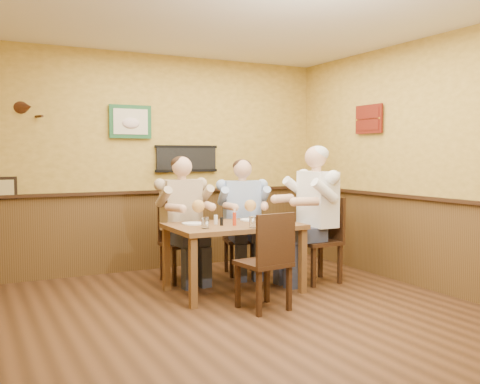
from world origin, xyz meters
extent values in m
plane|color=#372010|center=(0.00, 0.00, 0.00)|extent=(5.00, 5.00, 0.00)
cube|color=silver|center=(0.00, 0.00, 2.80)|extent=(5.00, 5.00, 0.02)
cube|color=gold|center=(0.00, 2.50, 1.40)|extent=(5.00, 0.02, 2.80)
cube|color=gold|center=(0.00, -2.50, 1.40)|extent=(5.00, 0.02, 2.80)
cube|color=gold|center=(2.50, 0.00, 1.40)|extent=(0.02, 5.00, 2.80)
cube|color=brown|center=(0.00, 2.48, 0.50)|extent=(5.00, 0.02, 1.00)
cube|color=brown|center=(2.48, 0.00, 0.50)|extent=(0.02, 5.00, 1.00)
cube|color=black|center=(0.56, 2.46, 1.45)|extent=(0.88, 0.03, 0.34)
cube|color=#1D552B|center=(-0.20, 2.46, 1.92)|extent=(0.54, 0.03, 0.42)
cube|color=black|center=(-1.70, 2.46, 1.12)|extent=(0.30, 0.03, 0.26)
cube|color=maroon|center=(2.46, 1.05, 1.95)|extent=(0.03, 0.48, 0.36)
cube|color=brown|center=(0.51, 0.95, 0.72)|extent=(1.40, 0.90, 0.05)
cube|color=brown|center=(-0.13, 0.56, 0.35)|extent=(0.07, 0.07, 0.70)
cube|color=brown|center=(1.15, 0.56, 0.35)|extent=(0.07, 0.07, 0.70)
cube|color=brown|center=(-0.13, 1.34, 0.35)|extent=(0.07, 0.07, 0.70)
cube|color=brown|center=(1.15, 1.34, 0.35)|extent=(0.07, 0.07, 0.70)
cylinder|color=silver|center=(0.08, 0.76, 0.81)|extent=(0.08, 0.08, 0.12)
cylinder|color=white|center=(0.54, 0.57, 0.81)|extent=(0.10, 0.10, 0.12)
cylinder|color=black|center=(0.87, 0.66, 0.81)|extent=(0.11, 0.11, 0.12)
cylinder|color=red|center=(0.45, 0.82, 0.83)|extent=(0.05, 0.05, 0.16)
cylinder|color=white|center=(0.32, 1.00, 0.80)|extent=(0.04, 0.04, 0.10)
cylinder|color=black|center=(0.33, 0.88, 0.79)|extent=(0.05, 0.05, 0.09)
cylinder|color=white|center=(0.10, 1.13, 0.76)|extent=(0.31, 0.31, 0.02)
cylinder|color=white|center=(0.82, 1.12, 0.76)|extent=(0.34, 0.34, 0.02)
camera|label=1|loc=(-2.08, -4.22, 1.50)|focal=40.00mm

